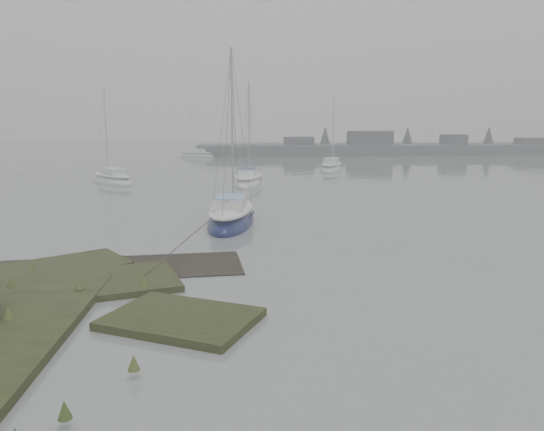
% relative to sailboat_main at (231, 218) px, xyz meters
% --- Properties ---
extents(ground, '(160.00, 160.00, 0.00)m').
position_rel_sailboat_main_xyz_m(ground, '(-1.50, 18.07, -0.28)').
color(ground, slate).
rests_on(ground, ground).
extents(far_shoreline, '(60.00, 8.00, 4.15)m').
position_rel_sailboat_main_xyz_m(far_shoreline, '(25.34, 49.96, 0.57)').
color(far_shoreline, '#4C4F51').
rests_on(far_shoreline, ground).
extents(sailboat_main, '(2.74, 6.49, 8.90)m').
position_rel_sailboat_main_xyz_m(sailboat_main, '(0.00, 0.00, 0.00)').
color(sailboat_main, '#0E143E').
rests_on(sailboat_main, ground).
extents(sailboat_white, '(2.71, 6.14, 8.38)m').
position_rel_sailboat_main_xyz_m(sailboat_white, '(1.02, 15.28, -0.02)').
color(sailboat_white, silver).
rests_on(sailboat_white, ground).
extents(sailboat_far_a, '(4.84, 5.37, 7.71)m').
position_rel_sailboat_main_xyz_m(sailboat_far_a, '(-9.51, 16.84, -0.04)').
color(sailboat_far_a, '#B8BFC2').
rests_on(sailboat_far_a, ground).
extents(sailboat_far_b, '(3.53, 5.97, 8.00)m').
position_rel_sailboat_main_xyz_m(sailboat_far_b, '(9.22, 26.01, -0.03)').
color(sailboat_far_b, silver).
rests_on(sailboat_far_b, ground).
extents(sailboat_far_c, '(5.18, 3.58, 7.00)m').
position_rel_sailboat_main_xyz_m(sailboat_far_c, '(-5.37, 45.79, -0.06)').
color(sailboat_far_c, '#ABB0B4').
rests_on(sailboat_far_c, ground).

